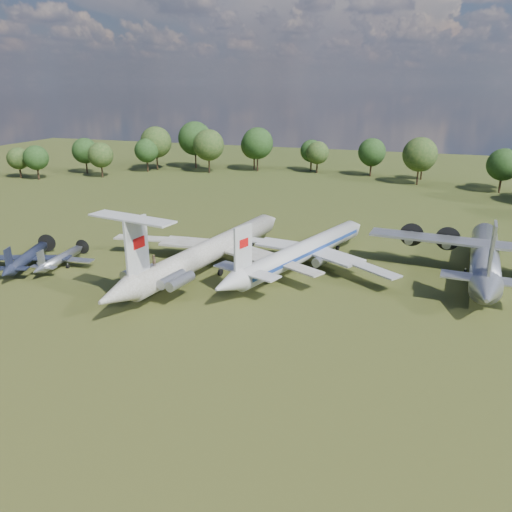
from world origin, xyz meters
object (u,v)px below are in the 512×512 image
(tu104_jet, at_px, (303,255))
(small_prop_west, at_px, (28,260))
(person_on_il62, at_px, (154,260))
(small_prop_northwest, at_px, (61,261))
(an12_transport, at_px, (484,261))
(il62_airliner, at_px, (211,254))

(tu104_jet, relative_size, small_prop_west, 2.47)
(small_prop_west, height_order, person_on_il62, person_on_il62)
(person_on_il62, bearing_deg, small_prop_northwest, -18.70)
(tu104_jet, height_order, small_prop_west, tu104_jet)
(small_prop_west, bearing_deg, person_on_il62, -28.10)
(small_prop_west, bearing_deg, small_prop_northwest, 5.14)
(small_prop_west, height_order, small_prop_northwest, small_prop_west)
(an12_transport, xyz_separation_m, small_prop_west, (-65.71, -18.16, -1.20))
(an12_transport, bearing_deg, tu104_jet, -165.39)
(il62_airliner, height_order, person_on_il62, person_on_il62)
(tu104_jet, distance_m, person_on_il62, 23.76)
(tu104_jet, relative_size, small_prop_northwest, 3.02)
(an12_transport, bearing_deg, small_prop_west, -159.99)
(an12_transport, distance_m, small_prop_west, 68.18)
(il62_airliner, distance_m, small_prop_west, 28.21)
(il62_airliner, xyz_separation_m, small_prop_west, (-26.82, -8.67, -1.08))
(small_prop_west, bearing_deg, il62_airliner, -0.56)
(small_prop_west, xyz_separation_m, small_prop_northwest, (4.50, 1.97, -0.23))
(small_prop_northwest, bearing_deg, il62_airliner, 11.36)
(il62_airliner, relative_size, tu104_jet, 1.13)
(tu104_jet, relative_size, an12_transport, 1.13)
(small_prop_west, bearing_deg, an12_transport, -3.02)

